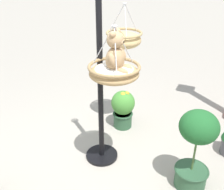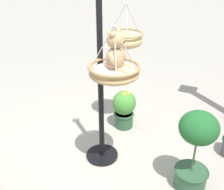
{
  "view_description": "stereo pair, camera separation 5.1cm",
  "coord_description": "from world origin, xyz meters",
  "px_view_note": "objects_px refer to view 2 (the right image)",
  "views": [
    {
      "loc": [
        2.6,
        1.19,
        2.58
      ],
      "look_at": [
        0.01,
        0.02,
        1.09
      ],
      "focal_mm": 44.62,
      "sensor_mm": 36.0,
      "label": 1
    },
    {
      "loc": [
        2.58,
        1.24,
        2.58
      ],
      "look_at": [
        0.01,
        0.02,
        1.09
      ],
      "focal_mm": 44.62,
      "sensor_mm": 36.0,
      "label": 2
    }
  ],
  "objects_px": {
    "hanging_basket_with_teddy": "(114,72)",
    "hanging_basket_left_high": "(125,39)",
    "potted_plant_tall_leafy": "(196,147)",
    "display_pole_central": "(101,113)",
    "potted_plant_bushy_green": "(124,108)",
    "teddy_bear": "(116,55)"
  },
  "relations": [
    {
      "from": "hanging_basket_with_teddy",
      "to": "hanging_basket_left_high",
      "type": "xyz_separation_m",
      "value": [
        -1.03,
        -0.3,
        0.06
      ]
    },
    {
      "from": "potted_plant_bushy_green",
      "to": "hanging_basket_with_teddy",
      "type": "bearing_deg",
      "value": 15.69
    },
    {
      "from": "display_pole_central",
      "to": "teddy_bear",
      "type": "height_order",
      "value": "display_pole_central"
    },
    {
      "from": "hanging_basket_with_teddy",
      "to": "potted_plant_tall_leafy",
      "type": "relative_size",
      "value": 0.59
    },
    {
      "from": "hanging_basket_left_high",
      "to": "potted_plant_tall_leafy",
      "type": "relative_size",
      "value": 0.6
    },
    {
      "from": "hanging_basket_with_teddy",
      "to": "hanging_basket_left_high",
      "type": "relative_size",
      "value": 0.98
    },
    {
      "from": "teddy_bear",
      "to": "potted_plant_tall_leafy",
      "type": "xyz_separation_m",
      "value": [
        -0.11,
        0.95,
        -1.0
      ]
    },
    {
      "from": "potted_plant_bushy_green",
      "to": "teddy_bear",
      "type": "bearing_deg",
      "value": 16.93
    },
    {
      "from": "teddy_bear",
      "to": "potted_plant_tall_leafy",
      "type": "distance_m",
      "value": 1.38
    },
    {
      "from": "hanging_basket_with_teddy",
      "to": "potted_plant_tall_leafy",
      "type": "xyz_separation_m",
      "value": [
        -0.11,
        0.97,
        -0.79
      ]
    },
    {
      "from": "teddy_bear",
      "to": "hanging_basket_left_high",
      "type": "bearing_deg",
      "value": -162.53
    },
    {
      "from": "display_pole_central",
      "to": "potted_plant_bushy_green",
      "type": "relative_size",
      "value": 3.62
    },
    {
      "from": "teddy_bear",
      "to": "hanging_basket_left_high",
      "type": "distance_m",
      "value": 1.09
    },
    {
      "from": "potted_plant_tall_leafy",
      "to": "display_pole_central",
      "type": "bearing_deg",
      "value": -91.77
    },
    {
      "from": "hanging_basket_with_teddy",
      "to": "teddy_bear",
      "type": "xyz_separation_m",
      "value": [
        -0.0,
        0.02,
        0.2
      ]
    },
    {
      "from": "hanging_basket_left_high",
      "to": "hanging_basket_with_teddy",
      "type": "bearing_deg",
      "value": 16.31
    },
    {
      "from": "potted_plant_tall_leafy",
      "to": "potted_plant_bushy_green",
      "type": "height_order",
      "value": "potted_plant_tall_leafy"
    },
    {
      "from": "display_pole_central",
      "to": "hanging_basket_left_high",
      "type": "xyz_separation_m",
      "value": [
        -0.88,
        -0.05,
        0.74
      ]
    },
    {
      "from": "hanging_basket_with_teddy",
      "to": "hanging_basket_left_high",
      "type": "distance_m",
      "value": 1.07
    },
    {
      "from": "hanging_basket_left_high",
      "to": "potted_plant_tall_leafy",
      "type": "distance_m",
      "value": 1.78
    },
    {
      "from": "display_pole_central",
      "to": "hanging_basket_with_teddy",
      "type": "height_order",
      "value": "display_pole_central"
    },
    {
      "from": "potted_plant_bushy_green",
      "to": "display_pole_central",
      "type": "bearing_deg",
      "value": 1.6
    }
  ]
}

